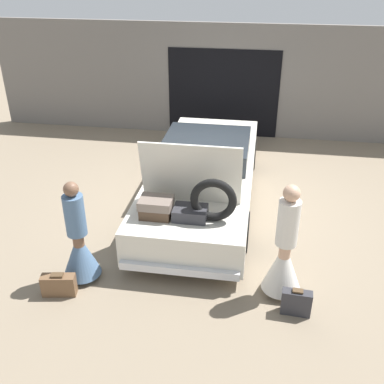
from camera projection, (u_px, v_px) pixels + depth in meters
The scene contains 7 objects.
ground_plane at pixel (203, 199), 8.80m from camera, with size 40.00×40.00×0.00m, color #7F705B.
garage_wall_back at pixel (224, 81), 11.30m from camera, with size 12.00×0.14×2.80m.
car at pixel (204, 174), 8.53m from camera, with size 1.88×5.20×1.82m.
person_left at pixel (79, 245), 6.45m from camera, with size 0.55×0.55×1.59m.
person_right at pixel (284, 256), 6.14m from camera, with size 0.55×0.55×1.72m.
suitcase_beside_left_person at pixel (59, 285), 6.31m from camera, with size 0.49×0.24×0.35m.
suitcase_beside_right_person at pixel (296, 302), 5.96m from camera, with size 0.40×0.17×0.40m.
Camera 1 is at (1.00, -7.61, 4.32)m, focal length 42.00 mm.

